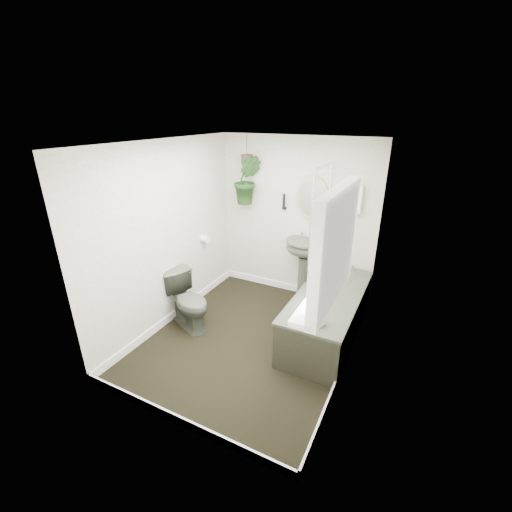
% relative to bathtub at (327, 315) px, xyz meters
% --- Properties ---
extents(floor, '(2.30, 2.80, 0.02)m').
position_rel_bathtub_xyz_m(floor, '(-0.80, -0.50, -0.30)').
color(floor, black).
rests_on(floor, ground).
extents(ceiling, '(2.30, 2.80, 0.02)m').
position_rel_bathtub_xyz_m(ceiling, '(-0.80, -0.50, 2.02)').
color(ceiling, white).
rests_on(ceiling, ground).
extents(wall_back, '(2.30, 0.02, 2.30)m').
position_rel_bathtub_xyz_m(wall_back, '(-0.80, 0.91, 0.86)').
color(wall_back, silver).
rests_on(wall_back, ground).
extents(wall_front, '(2.30, 0.02, 2.30)m').
position_rel_bathtub_xyz_m(wall_front, '(-0.80, -1.91, 0.86)').
color(wall_front, silver).
rests_on(wall_front, ground).
extents(wall_left, '(0.02, 2.80, 2.30)m').
position_rel_bathtub_xyz_m(wall_left, '(-1.96, -0.50, 0.86)').
color(wall_left, silver).
rests_on(wall_left, ground).
extents(wall_right, '(0.02, 2.80, 2.30)m').
position_rel_bathtub_xyz_m(wall_right, '(0.36, -0.50, 0.86)').
color(wall_right, silver).
rests_on(wall_right, ground).
extents(skirting, '(2.30, 2.80, 0.10)m').
position_rel_bathtub_xyz_m(skirting, '(-0.80, -0.50, -0.24)').
color(skirting, white).
rests_on(skirting, floor).
extents(bathtub, '(0.72, 1.72, 0.58)m').
position_rel_bathtub_xyz_m(bathtub, '(0.00, 0.00, 0.00)').
color(bathtub, '#3D4237').
rests_on(bathtub, floor).
extents(bath_screen, '(0.04, 0.72, 1.40)m').
position_rel_bathtub_xyz_m(bath_screen, '(-0.33, 0.49, 0.99)').
color(bath_screen, silver).
rests_on(bath_screen, bathtub).
extents(shower_box, '(0.20, 0.10, 0.35)m').
position_rel_bathtub_xyz_m(shower_box, '(0.00, 0.84, 1.26)').
color(shower_box, white).
rests_on(shower_box, wall_back).
extents(oval_mirror, '(0.46, 0.03, 0.62)m').
position_rel_bathtub_xyz_m(oval_mirror, '(-0.57, 0.87, 1.21)').
color(oval_mirror, tan).
rests_on(oval_mirror, wall_back).
extents(wall_sconce, '(0.04, 0.04, 0.22)m').
position_rel_bathtub_xyz_m(wall_sconce, '(-0.97, 0.86, 1.11)').
color(wall_sconce, black).
rests_on(wall_sconce, wall_back).
extents(toilet_roll_holder, '(0.11, 0.11, 0.11)m').
position_rel_bathtub_xyz_m(toilet_roll_holder, '(-1.90, 0.20, 0.61)').
color(toilet_roll_holder, white).
rests_on(toilet_roll_holder, wall_left).
extents(window_recess, '(0.08, 1.00, 0.90)m').
position_rel_bathtub_xyz_m(window_recess, '(0.29, -1.20, 1.36)').
color(window_recess, white).
rests_on(window_recess, wall_right).
extents(window_sill, '(0.18, 1.00, 0.04)m').
position_rel_bathtub_xyz_m(window_sill, '(0.22, -1.20, 0.94)').
color(window_sill, white).
rests_on(window_sill, wall_right).
extents(window_blinds, '(0.01, 0.86, 0.76)m').
position_rel_bathtub_xyz_m(window_blinds, '(0.24, -1.20, 1.36)').
color(window_blinds, white).
rests_on(window_blinds, wall_right).
extents(toilet, '(0.80, 0.64, 0.71)m').
position_rel_bathtub_xyz_m(toilet, '(-1.65, -0.58, 0.07)').
color(toilet, '#3D4237').
rests_on(toilet, floor).
extents(pedestal_sink, '(0.60, 0.53, 0.93)m').
position_rel_bathtub_xyz_m(pedestal_sink, '(-0.57, 0.74, 0.17)').
color(pedestal_sink, '#3D4237').
rests_on(pedestal_sink, floor).
extents(sill_plant, '(0.24, 0.22, 0.22)m').
position_rel_bathtub_xyz_m(sill_plant, '(0.17, -1.12, 1.07)').
color(sill_plant, black).
rests_on(sill_plant, window_sill).
extents(hanging_plant, '(0.47, 0.43, 0.70)m').
position_rel_bathtub_xyz_m(hanging_plant, '(-1.50, 0.75, 1.39)').
color(hanging_plant, black).
rests_on(hanging_plant, ceiling).
extents(soap_bottle, '(0.12, 0.12, 0.21)m').
position_rel_bathtub_xyz_m(soap_bottle, '(0.08, -0.66, 0.40)').
color(soap_bottle, black).
rests_on(soap_bottle, bathtub).
extents(hanging_pot, '(0.16, 0.16, 0.12)m').
position_rel_bathtub_xyz_m(hanging_pot, '(-1.50, 0.75, 1.68)').
color(hanging_pot, '#3C2E28').
rests_on(hanging_pot, ceiling).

